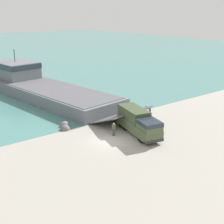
{
  "coord_description": "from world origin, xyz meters",
  "views": [
    {
      "loc": [
        -20.56,
        -26.81,
        14.67
      ],
      "look_at": [
        3.43,
        4.23,
        1.82
      ],
      "focal_mm": 50.0,
      "sensor_mm": 36.0,
      "label": 1
    }
  ],
  "objects_px": {
    "military_truck": "(139,122)",
    "mooring_bollard": "(150,110)",
    "landing_craft": "(38,85)",
    "soldier_on_ramp": "(114,128)"
  },
  "relations": [
    {
      "from": "landing_craft",
      "to": "mooring_bollard",
      "type": "height_order",
      "value": "landing_craft"
    },
    {
      "from": "mooring_bollard",
      "to": "soldier_on_ramp",
      "type": "bearing_deg",
      "value": -158.99
    },
    {
      "from": "landing_craft",
      "to": "mooring_bollard",
      "type": "bearing_deg",
      "value": -73.93
    },
    {
      "from": "military_truck",
      "to": "mooring_bollard",
      "type": "distance_m",
      "value": 8.78
    },
    {
      "from": "military_truck",
      "to": "soldier_on_ramp",
      "type": "bearing_deg",
      "value": -101.75
    },
    {
      "from": "landing_craft",
      "to": "mooring_bollard",
      "type": "distance_m",
      "value": 21.7
    },
    {
      "from": "landing_craft",
      "to": "soldier_on_ramp",
      "type": "relative_size",
      "value": 21.39
    },
    {
      "from": "landing_craft",
      "to": "soldier_on_ramp",
      "type": "height_order",
      "value": "landing_craft"
    },
    {
      "from": "landing_craft",
      "to": "soldier_on_ramp",
      "type": "xyz_separation_m",
      "value": [
        -1.24,
        -23.65,
        -0.83
      ]
    },
    {
      "from": "military_truck",
      "to": "mooring_bollard",
      "type": "height_order",
      "value": "military_truck"
    }
  ]
}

